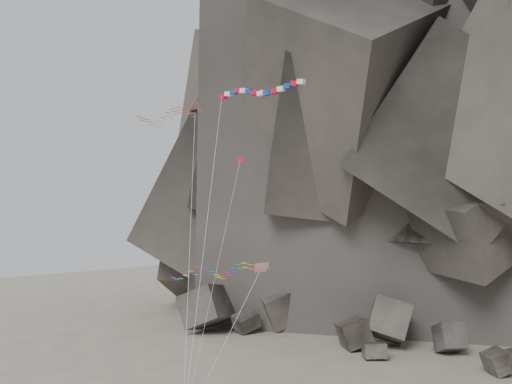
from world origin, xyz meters
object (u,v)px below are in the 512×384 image
Objects in this scene: banner_kite at (258,93)px; parafoil_kite at (211,272)px; delta_kite at (162,117)px; pennant_kite at (228,216)px.

banner_kite reaches higher than parafoil_kite.
delta_kite is 14.55m from banner_kite.
delta_kite reaches higher than pennant_kite.
banner_kite is at bearing 81.46° from pennant_kite.
banner_kite is 2.22× the size of parafoil_kite.
parafoil_kite is 6.01m from pennant_kite.
parafoil_kite is (-1.95, -4.11, -16.10)m from banner_kite.
delta_kite reaches higher than banner_kite.
delta_kite is at bearing 128.62° from parafoil_kite.
banner_kite is 16.73m from parafoil_kite.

